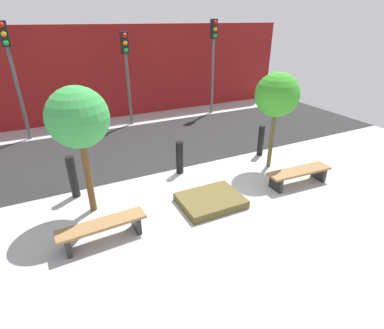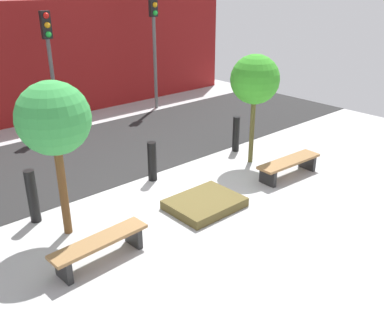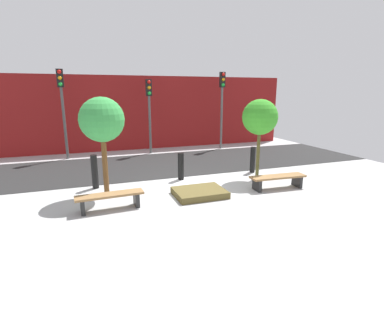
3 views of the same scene
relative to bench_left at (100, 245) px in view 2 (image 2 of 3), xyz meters
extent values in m
plane|color=#AAAAAA|center=(2.58, 0.53, -0.31)|extent=(18.00, 18.00, 0.00)
cube|color=#242424|center=(2.58, 4.47, -0.31)|extent=(18.00, 4.43, 0.01)
cube|color=maroon|center=(2.58, 8.46, 1.60)|extent=(16.20, 0.50, 3.82)
cube|color=black|center=(-0.69, -0.04, -0.13)|extent=(0.12, 0.41, 0.37)
cube|color=black|center=(0.69, 0.04, -0.13)|extent=(0.12, 0.41, 0.37)
cube|color=olive|center=(0.00, 0.00, 0.09)|extent=(1.75, 0.49, 0.06)
cube|color=black|center=(4.43, 0.04, -0.13)|extent=(0.12, 0.46, 0.36)
cube|color=black|center=(5.88, -0.04, -0.13)|extent=(0.12, 0.46, 0.36)
cube|color=olive|center=(5.16, 0.00, 0.08)|extent=(1.83, 0.55, 0.06)
cube|color=brown|center=(2.58, 0.20, -0.22)|extent=(1.47, 1.15, 0.19)
cylinder|color=brown|center=(0.00, 1.21, 0.63)|extent=(0.15, 0.15, 1.89)
sphere|color=green|center=(0.00, 1.21, 1.93)|extent=(1.27, 1.27, 1.27)
cylinder|color=#4D4922|center=(5.16, 1.21, 0.61)|extent=(0.12, 0.12, 1.84)
sphere|color=green|center=(5.16, 1.21, 1.86)|extent=(1.21, 1.21, 1.21)
cylinder|color=black|center=(-0.29, 2.01, 0.23)|extent=(0.20, 0.20, 1.09)
cylinder|color=black|center=(2.58, 2.01, 0.16)|extent=(0.21, 0.21, 0.95)
cylinder|color=black|center=(5.44, 2.01, 0.18)|extent=(0.19, 0.19, 0.99)
cylinder|color=#555555|center=(2.58, 6.99, 1.48)|extent=(0.12, 0.12, 3.58)
cube|color=black|center=(2.58, 6.99, 2.88)|extent=(0.28, 0.16, 0.78)
sphere|color=red|center=(2.58, 6.88, 3.14)|extent=(0.17, 0.17, 0.17)
sphere|color=orange|center=(2.58, 6.88, 2.88)|extent=(0.17, 0.17, 0.17)
sphere|color=green|center=(2.58, 6.88, 2.62)|extent=(0.17, 0.17, 0.17)
cylinder|color=#5F5F5F|center=(6.46, 6.99, 1.69)|extent=(0.12, 0.12, 4.00)
cube|color=black|center=(6.46, 6.99, 3.30)|extent=(0.28, 0.16, 0.78)
sphere|color=orange|center=(6.46, 6.88, 3.30)|extent=(0.17, 0.17, 0.17)
sphere|color=green|center=(6.46, 6.88, 3.04)|extent=(0.17, 0.17, 0.17)
camera|label=1|loc=(-0.51, -5.05, 3.75)|focal=28.00mm
camera|label=2|loc=(-2.83, -5.51, 4.06)|focal=40.00mm
camera|label=3|loc=(-0.48, -7.64, 2.69)|focal=28.00mm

